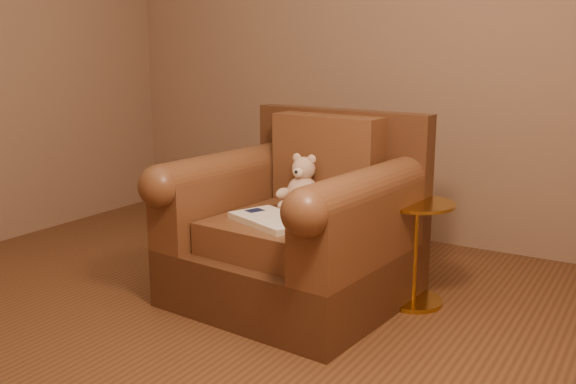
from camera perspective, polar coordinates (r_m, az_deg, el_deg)
The scene contains 5 objects.
floor at distance 3.13m, azimuth -9.55°, elevation -12.06°, with size 4.00×4.00×0.00m, color brown.
armchair at distance 3.36m, azimuth 0.96°, elevation -3.30°, with size 1.16×1.11×0.97m.
teddy_bear at distance 3.41m, azimuth 1.18°, elevation 0.39°, with size 0.22×0.24×0.30m.
guidebook at distance 3.14m, azimuth -1.44°, elevation -2.48°, with size 0.48×0.39×0.03m.
side_table at distance 3.36m, azimuth 11.20°, elevation -5.03°, with size 0.39×0.39×0.54m.
Camera 1 is at (1.89, -2.13, 1.30)m, focal length 40.00 mm.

